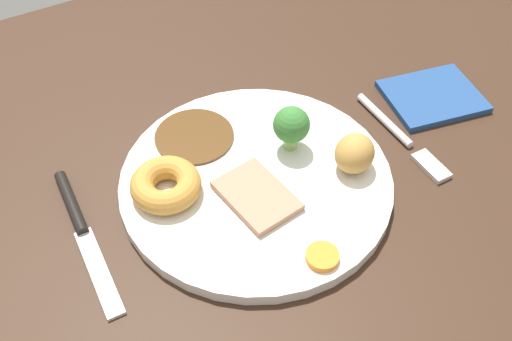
{
  "coord_description": "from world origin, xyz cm",
  "views": [
    {
      "loc": [
        17.48,
        37.98,
        50.72
      ],
      "look_at": [
        -2.94,
        2.65,
        6.0
      ],
      "focal_mm": 41.52,
      "sensor_mm": 36.0,
      "label": 1
    }
  ],
  "objects_px": {
    "carrot_coin_front": "(322,257)",
    "fork": "(403,138)",
    "meat_slice_main": "(257,196)",
    "yorkshire_pudding": "(167,186)",
    "broccoli_floret": "(291,126)",
    "dinner_plate": "(256,181)",
    "folded_napkin": "(432,97)",
    "roast_potato_left": "(355,153)",
    "knife": "(81,227)"
  },
  "relations": [
    {
      "from": "yorkshire_pudding",
      "to": "carrot_coin_front",
      "type": "relative_size",
      "value": 2.29
    },
    {
      "from": "roast_potato_left",
      "to": "dinner_plate",
      "type": "bearing_deg",
      "value": -21.91
    },
    {
      "from": "carrot_coin_front",
      "to": "folded_napkin",
      "type": "height_order",
      "value": "carrot_coin_front"
    },
    {
      "from": "roast_potato_left",
      "to": "broccoli_floret",
      "type": "height_order",
      "value": "broccoli_floret"
    },
    {
      "from": "carrot_coin_front",
      "to": "folded_napkin",
      "type": "bearing_deg",
      "value": -152.41
    },
    {
      "from": "roast_potato_left",
      "to": "knife",
      "type": "relative_size",
      "value": 0.24
    },
    {
      "from": "dinner_plate",
      "to": "meat_slice_main",
      "type": "height_order",
      "value": "meat_slice_main"
    },
    {
      "from": "dinner_plate",
      "to": "folded_napkin",
      "type": "xyz_separation_m",
      "value": [
        -0.25,
        -0.01,
        -0.0
      ]
    },
    {
      "from": "yorkshire_pudding",
      "to": "broccoli_floret",
      "type": "relative_size",
      "value": 1.38
    },
    {
      "from": "knife",
      "to": "broccoli_floret",
      "type": "bearing_deg",
      "value": 88.13
    },
    {
      "from": "fork",
      "to": "folded_napkin",
      "type": "distance_m",
      "value": 0.09
    },
    {
      "from": "dinner_plate",
      "to": "folded_napkin",
      "type": "relative_size",
      "value": 2.58
    },
    {
      "from": "folded_napkin",
      "to": "dinner_plate",
      "type": "bearing_deg",
      "value": 3.12
    },
    {
      "from": "carrot_coin_front",
      "to": "yorkshire_pudding",
      "type": "bearing_deg",
      "value": -57.43
    },
    {
      "from": "carrot_coin_front",
      "to": "knife",
      "type": "distance_m",
      "value": 0.24
    },
    {
      "from": "meat_slice_main",
      "to": "yorkshire_pudding",
      "type": "bearing_deg",
      "value": -33.4
    },
    {
      "from": "roast_potato_left",
      "to": "fork",
      "type": "xyz_separation_m",
      "value": [
        -0.08,
        -0.01,
        -0.03
      ]
    },
    {
      "from": "fork",
      "to": "meat_slice_main",
      "type": "bearing_deg",
      "value": -88.89
    },
    {
      "from": "meat_slice_main",
      "to": "carrot_coin_front",
      "type": "distance_m",
      "value": 0.09
    },
    {
      "from": "meat_slice_main",
      "to": "knife",
      "type": "distance_m",
      "value": 0.18
    },
    {
      "from": "dinner_plate",
      "to": "roast_potato_left",
      "type": "height_order",
      "value": "roast_potato_left"
    },
    {
      "from": "roast_potato_left",
      "to": "knife",
      "type": "distance_m",
      "value": 0.28
    },
    {
      "from": "roast_potato_left",
      "to": "knife",
      "type": "bearing_deg",
      "value": -15.43
    },
    {
      "from": "broccoli_floret",
      "to": "knife",
      "type": "bearing_deg",
      "value": -4.22
    },
    {
      "from": "broccoli_floret",
      "to": "folded_napkin",
      "type": "relative_size",
      "value": 0.47
    },
    {
      "from": "yorkshire_pudding",
      "to": "fork",
      "type": "height_order",
      "value": "yorkshire_pudding"
    },
    {
      "from": "dinner_plate",
      "to": "carrot_coin_front",
      "type": "height_order",
      "value": "carrot_coin_front"
    },
    {
      "from": "broccoli_floret",
      "to": "knife",
      "type": "xyz_separation_m",
      "value": [
        0.23,
        -0.02,
        -0.04
      ]
    },
    {
      "from": "carrot_coin_front",
      "to": "fork",
      "type": "height_order",
      "value": "carrot_coin_front"
    },
    {
      "from": "dinner_plate",
      "to": "carrot_coin_front",
      "type": "relative_size",
      "value": 9.03
    },
    {
      "from": "meat_slice_main",
      "to": "roast_potato_left",
      "type": "xyz_separation_m",
      "value": [
        -0.11,
        0.01,
        0.02
      ]
    },
    {
      "from": "meat_slice_main",
      "to": "knife",
      "type": "height_order",
      "value": "meat_slice_main"
    },
    {
      "from": "dinner_plate",
      "to": "broccoli_floret",
      "type": "xyz_separation_m",
      "value": [
        -0.05,
        -0.02,
        0.04
      ]
    },
    {
      "from": "carrot_coin_front",
      "to": "fork",
      "type": "bearing_deg",
      "value": -151.8
    },
    {
      "from": "knife",
      "to": "carrot_coin_front",
      "type": "bearing_deg",
      "value": 51.62
    },
    {
      "from": "meat_slice_main",
      "to": "fork",
      "type": "distance_m",
      "value": 0.19
    },
    {
      "from": "carrot_coin_front",
      "to": "fork",
      "type": "distance_m",
      "value": 0.2
    },
    {
      "from": "yorkshire_pudding",
      "to": "knife",
      "type": "xyz_separation_m",
      "value": [
        0.09,
        -0.01,
        -0.02
      ]
    },
    {
      "from": "dinner_plate",
      "to": "yorkshire_pudding",
      "type": "distance_m",
      "value": 0.09
    },
    {
      "from": "knife",
      "to": "yorkshire_pudding",
      "type": "bearing_deg",
      "value": 84.16
    },
    {
      "from": "broccoli_floret",
      "to": "fork",
      "type": "height_order",
      "value": "broccoli_floret"
    },
    {
      "from": "roast_potato_left",
      "to": "carrot_coin_front",
      "type": "xyz_separation_m",
      "value": [
        0.09,
        0.08,
        -0.02
      ]
    },
    {
      "from": "yorkshire_pudding",
      "to": "broccoli_floret",
      "type": "bearing_deg",
      "value": 178.28
    },
    {
      "from": "roast_potato_left",
      "to": "fork",
      "type": "relative_size",
      "value": 0.3
    },
    {
      "from": "roast_potato_left",
      "to": "carrot_coin_front",
      "type": "height_order",
      "value": "roast_potato_left"
    },
    {
      "from": "yorkshire_pudding",
      "to": "fork",
      "type": "distance_m",
      "value": 0.27
    },
    {
      "from": "yorkshire_pudding",
      "to": "roast_potato_left",
      "type": "height_order",
      "value": "roast_potato_left"
    },
    {
      "from": "knife",
      "to": "folded_napkin",
      "type": "xyz_separation_m",
      "value": [
        -0.43,
        0.02,
        -0.0
      ]
    },
    {
      "from": "roast_potato_left",
      "to": "carrot_coin_front",
      "type": "bearing_deg",
      "value": 40.68
    },
    {
      "from": "meat_slice_main",
      "to": "folded_napkin",
      "type": "distance_m",
      "value": 0.27
    }
  ]
}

